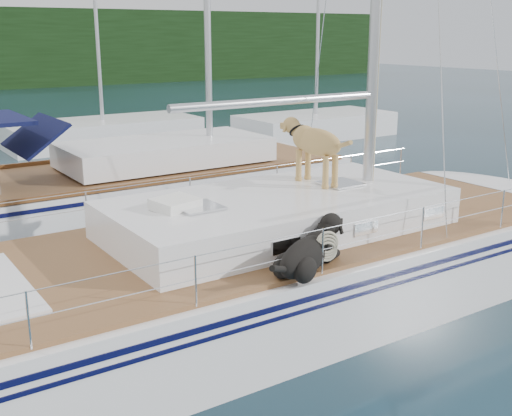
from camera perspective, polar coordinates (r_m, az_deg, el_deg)
ground at (r=9.86m, az=-1.80°, el=-9.70°), size 120.00×120.00×0.00m
main_sailboat at (r=9.63m, az=-1.29°, el=-5.88°), size 12.00×4.09×14.01m
neighbor_sailboat at (r=15.10m, az=-11.63°, el=1.45°), size 11.00×3.50×13.30m
bg_boat_center at (r=25.42m, az=-13.42°, el=6.51°), size 7.20×3.00×11.65m
bg_boat_east at (r=26.77m, az=5.31°, el=7.31°), size 6.40×3.00×11.65m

